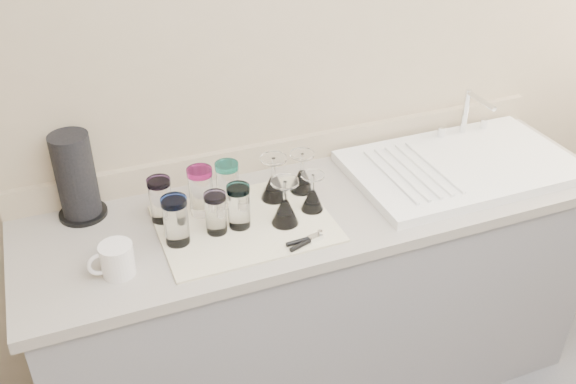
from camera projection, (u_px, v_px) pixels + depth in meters
name	position (u px, v px, depth m)	size (l,w,h in m)	color
counter_unit	(321.00, 299.00, 2.44)	(2.06, 0.62, 0.90)	slate
sink_unit	(461.00, 165.00, 2.36)	(0.82, 0.50, 0.22)	white
dish_towel	(245.00, 223.00, 2.07)	(0.55, 0.42, 0.01)	white
tumbler_teal	(161.00, 199.00, 2.05)	(0.08, 0.08, 0.15)	white
tumbler_cyan	(201.00, 191.00, 2.08)	(0.08, 0.08, 0.16)	white
tumbler_purple	(228.00, 184.00, 2.12)	(0.08, 0.08, 0.16)	white
tumbler_magenta	(176.00, 220.00, 1.94)	(0.08, 0.08, 0.16)	white
tumbler_blue	(216.00, 213.00, 1.99)	(0.07, 0.07, 0.14)	white
tumbler_lavender	(239.00, 206.00, 2.02)	(0.07, 0.07, 0.15)	white
goblet_back_left	(274.00, 185.00, 2.17)	(0.09, 0.09, 0.16)	white
goblet_back_right	(302.00, 178.00, 2.21)	(0.08, 0.08, 0.15)	white
goblet_front_left	(285.00, 209.00, 2.04)	(0.09, 0.09, 0.16)	white
goblet_front_right	(312.00, 197.00, 2.11)	(0.08, 0.08, 0.13)	white
can_opener	(305.00, 241.00, 1.97)	(0.12, 0.06, 0.02)	silver
white_mug	(116.00, 260.00, 1.84)	(0.14, 0.10, 0.10)	silver
paper_towel_roll	(76.00, 177.00, 2.05)	(0.16, 0.16, 0.29)	black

